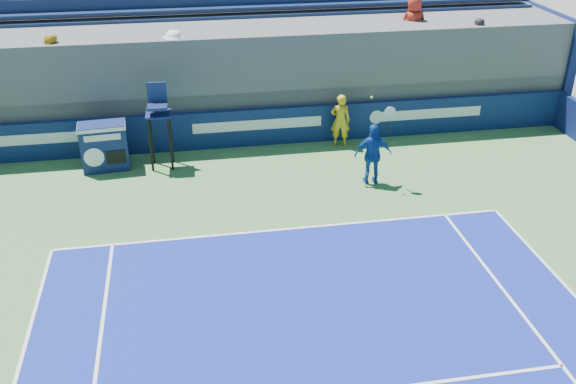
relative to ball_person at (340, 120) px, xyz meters
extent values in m
imported|color=gold|center=(0.00, 0.00, 0.00)|extent=(0.68, 0.53, 1.67)
cube|color=white|center=(-2.52, -4.73, -0.83)|extent=(10.97, 0.07, 0.00)
cube|color=#0D1C4D|center=(-2.52, 0.48, -0.25)|extent=(20.40, 0.20, 1.20)
cube|color=white|center=(-8.52, 0.38, -0.13)|extent=(3.20, 0.01, 0.32)
cube|color=white|center=(-2.52, 0.38, -0.13)|extent=(4.00, 0.01, 0.32)
cube|color=white|center=(2.98, 0.38, -0.13)|extent=(3.60, 0.01, 0.32)
cylinder|color=white|center=(1.28, 0.38, -0.13)|extent=(0.44, 0.01, 0.44)
cube|color=#0F1C4F|center=(-7.06, -0.46, -0.15)|extent=(1.35, 0.80, 1.40)
cube|color=white|center=(-7.06, -0.46, 0.48)|extent=(1.37, 0.82, 0.10)
cylinder|color=white|center=(-7.34, -0.85, -0.30)|extent=(0.56, 0.06, 0.56)
cube|color=black|center=(-6.74, -0.80, -0.35)|extent=(0.55, 0.06, 0.40)
cube|color=silver|center=(-7.04, -0.82, 0.27)|extent=(1.00, 0.09, 0.18)
cylinder|color=black|center=(-5.74, -0.86, -0.05)|extent=(0.07, 0.07, 1.60)
cylinder|color=black|center=(-5.18, -0.88, -0.05)|extent=(0.07, 0.07, 1.60)
cylinder|color=black|center=(-5.72, -0.30, -0.05)|extent=(0.07, 0.07, 1.60)
cylinder|color=black|center=(-5.16, -0.32, -0.05)|extent=(0.07, 0.07, 1.60)
cube|color=#101752|center=(-5.45, -0.59, 0.78)|extent=(0.72, 0.72, 0.06)
cube|color=#121D46|center=(-5.46, -0.69, 1.03)|extent=(0.57, 0.47, 0.08)
cube|color=navy|center=(-5.44, -0.33, 1.33)|extent=(0.55, 0.08, 0.60)
imported|color=#133D9E|center=(0.25, -2.68, 0.03)|extent=(1.05, 0.52, 1.74)
cylinder|color=black|center=(0.59, -2.79, 0.85)|extent=(0.06, 0.16, 0.39)
torus|color=silver|center=(0.57, -2.86, 1.33)|extent=(0.31, 0.17, 0.29)
cylinder|color=silver|center=(0.57, -2.86, 1.33)|extent=(0.26, 0.13, 0.24)
sphere|color=#E2F937|center=(0.09, -2.75, 1.70)|extent=(0.07, 0.07, 0.07)
cube|color=#4F5054|center=(-2.52, 2.38, 0.84)|extent=(20.40, 3.60, 3.38)
cube|color=#4F5054|center=(-2.52, 1.03, 0.63)|extent=(20.40, 0.90, 0.55)
cube|color=#132248|center=(-2.52, 0.93, 1.10)|extent=(20.00, 0.45, 0.08)
cube|color=#132248|center=(-2.52, 1.18, 1.30)|extent=(20.00, 0.06, 0.45)
cube|color=#4F5054|center=(-2.52, 1.93, 1.18)|extent=(20.40, 0.90, 0.55)
cube|color=#132248|center=(-2.52, 1.83, 1.65)|extent=(20.00, 0.45, 0.08)
cube|color=#132248|center=(-2.52, 2.08, 1.85)|extent=(20.00, 0.06, 0.45)
cube|color=#4F5054|center=(-2.52, 2.83, 1.73)|extent=(20.40, 0.90, 0.55)
cube|color=#132248|center=(-2.52, 2.73, 2.20)|extent=(20.00, 0.45, 0.08)
cube|color=#132248|center=(-2.52, 2.98, 2.40)|extent=(20.00, 0.06, 0.45)
cube|color=#4F5054|center=(-2.52, 3.73, 2.28)|extent=(20.40, 0.90, 0.55)
cube|color=#132248|center=(-2.52, 3.63, 2.75)|extent=(20.00, 0.45, 0.08)
cube|color=#132248|center=(-2.52, 3.88, 2.95)|extent=(20.00, 0.06, 0.45)
cube|color=#0C1647|center=(-2.52, 4.33, 1.35)|extent=(20.80, 0.30, 4.40)
cube|color=#0C1647|center=(7.83, 2.38, 0.85)|extent=(0.30, 3.90, 3.40)
imported|color=gold|center=(-8.34, 0.98, 1.85)|extent=(0.93, 0.74, 1.85)
imported|color=white|center=(-4.84, 0.98, 1.83)|extent=(1.29, 0.90, 1.82)
imported|color=#177F79|center=(-1.11, 0.98, 1.69)|extent=(0.93, 0.47, 1.53)
imported|color=#B02419|center=(2.79, 1.88, 2.38)|extent=(0.92, 0.63, 1.82)
imported|color=black|center=(4.59, 0.98, 1.83)|extent=(0.67, 0.44, 1.81)
camera|label=1|loc=(-4.73, -17.93, 7.31)|focal=40.00mm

